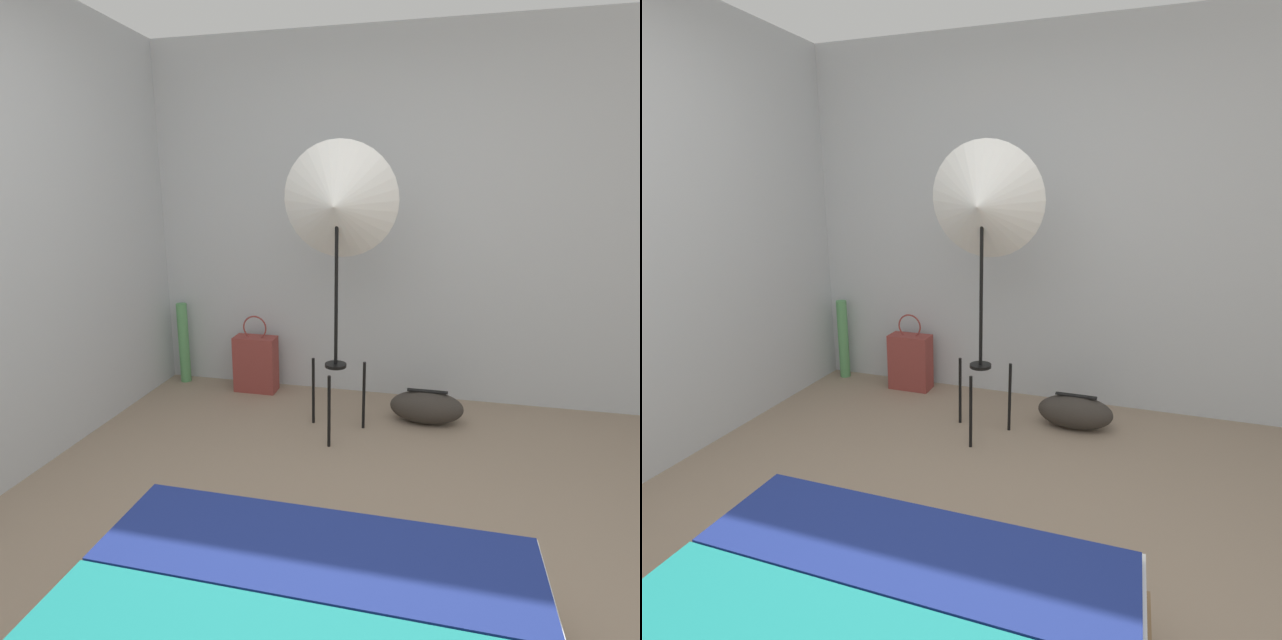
{
  "view_description": "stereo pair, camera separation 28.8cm",
  "coord_description": "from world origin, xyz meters",
  "views": [
    {
      "loc": [
        0.33,
        -1.37,
        1.52
      ],
      "look_at": [
        -0.31,
        1.36,
        0.8
      ],
      "focal_mm": 28.0,
      "sensor_mm": 36.0,
      "label": 1
    },
    {
      "loc": [
        0.6,
        -1.29,
        1.52
      ],
      "look_at": [
        -0.31,
        1.36,
        0.8
      ],
      "focal_mm": 28.0,
      "sensor_mm": 36.0,
      "label": 2
    }
  ],
  "objects": [
    {
      "name": "ground_plane",
      "position": [
        0.0,
        0.0,
        0.0
      ],
      "size": [
        14.0,
        14.0,
        0.0
      ],
      "primitive_type": "plane",
      "color": "gray"
    },
    {
      "name": "wall_back",
      "position": [
        0.0,
        2.3,
        1.3
      ],
      "size": [
        8.0,
        0.05,
        2.6
      ],
      "color": "#B7BCC1",
      "rests_on": "ground_plane"
    },
    {
      "name": "photo_umbrella",
      "position": [
        -0.25,
        1.55,
        1.44
      ],
      "size": [
        0.7,
        0.37,
        1.82
      ],
      "color": "black",
      "rests_on": "ground_plane"
    },
    {
      "name": "paper_roll",
      "position": [
        -1.63,
        2.16,
        0.33
      ],
      "size": [
        0.08,
        0.08,
        0.66
      ],
      "color": "#56995B",
      "rests_on": "ground_plane"
    },
    {
      "name": "wall_side_left",
      "position": [
        -1.82,
        1.0,
        1.3
      ],
      "size": [
        0.05,
        8.0,
        2.6
      ],
      "color": "#B7BCC1",
      "rests_on": "ground_plane"
    },
    {
      "name": "duffel_bag",
      "position": [
        0.32,
        1.82,
        0.11
      ],
      "size": [
        0.49,
        0.22,
        0.23
      ],
      "color": "#332D28",
      "rests_on": "ground_plane"
    },
    {
      "name": "tote_bag",
      "position": [
        -0.99,
        2.1,
        0.22
      ],
      "size": [
        0.32,
        0.16,
        0.61
      ],
      "color": "brown",
      "rests_on": "ground_plane"
    }
  ]
}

